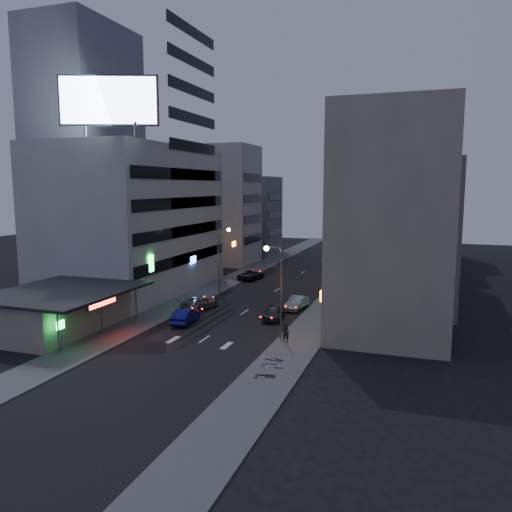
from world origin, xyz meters
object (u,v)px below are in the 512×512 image
at_px(road_car_blue, 186,316).
at_px(scooter_blue, 277,357).
at_px(person, 286,332).
at_px(parked_car_right_near, 274,313).
at_px(scooter_black_b, 284,354).
at_px(parked_car_right_mid, 297,303).
at_px(parked_car_left, 251,275).
at_px(scooter_silver_b, 276,352).
at_px(road_car_silver, 199,303).
at_px(parked_car_right_far, 338,270).
at_px(scooter_silver_a, 283,359).
at_px(scooter_black_a, 276,366).

xyz_separation_m(road_car_blue, scooter_blue, (11.63, -8.12, -0.07)).
bearing_deg(road_car_blue, person, 159.17).
relative_size(parked_car_right_near, scooter_black_b, 2.33).
relative_size(parked_car_right_mid, person, 2.54).
xyz_separation_m(parked_car_left, person, (12.57, -26.59, 0.27)).
xyz_separation_m(road_car_blue, scooter_silver_b, (11.34, -7.26, -0.05)).
bearing_deg(scooter_blue, parked_car_right_mid, -13.99).
height_order(parked_car_left, road_car_silver, road_car_silver).
bearing_deg(person, scooter_black_b, 94.42).
bearing_deg(road_car_blue, parked_car_right_mid, -140.69).
bearing_deg(parked_car_right_far, road_car_silver, -109.35).
bearing_deg(scooter_blue, scooter_black_b, -48.49).
height_order(parked_car_left, scooter_silver_a, parked_car_left).
bearing_deg(scooter_blue, person, -14.95).
height_order(parked_car_right_mid, road_car_blue, road_car_blue).
xyz_separation_m(parked_car_right_mid, parked_car_left, (-10.51, 14.84, -0.02)).
height_order(parked_car_right_far, scooter_black_a, parked_car_right_far).
relative_size(parked_car_left, person, 2.94).
bearing_deg(scooter_silver_b, parked_car_left, 39.39).
height_order(parked_car_right_near, road_car_blue, road_car_blue).
bearing_deg(parked_car_right_mid, scooter_black_a, -73.32).
xyz_separation_m(scooter_silver_a, scooter_blue, (-0.62, 0.41, -0.02)).
xyz_separation_m(parked_car_right_far, scooter_blue, (2.16, -39.21, -0.16)).
distance_m(parked_car_right_far, scooter_black_b, 38.51).
distance_m(scooter_black_a, scooter_silver_b, 3.19).
xyz_separation_m(parked_car_left, scooter_blue, (13.36, -31.81, -0.01)).
distance_m(parked_car_right_mid, parked_car_left, 18.18).
bearing_deg(person, parked_car_right_far, -97.79).
bearing_deg(scooter_silver_a, parked_car_right_far, -5.72).
xyz_separation_m(parked_car_left, road_car_silver, (0.60, -18.37, 0.05)).
bearing_deg(scooter_black_a, scooter_blue, 1.09).
distance_m(road_car_blue, scooter_silver_a, 14.93).
height_order(parked_car_left, person, person).
relative_size(parked_car_right_near, parked_car_right_mid, 1.00).
distance_m(parked_car_right_mid, scooter_silver_a, 17.73).
bearing_deg(scooter_black_b, road_car_silver, 65.86).
bearing_deg(scooter_black_a, parked_car_right_mid, -3.38).
bearing_deg(scooter_silver_b, scooter_black_b, -79.97).
bearing_deg(parked_car_right_near, scooter_black_b, -75.22).
distance_m(person, scooter_black_b, 4.60).
bearing_deg(parked_car_right_mid, parked_car_right_far, 94.79).
bearing_deg(person, parked_car_left, -74.79).
xyz_separation_m(parked_car_right_far, scooter_silver_b, (1.86, -38.35, -0.14)).
relative_size(parked_car_right_mid, scooter_black_b, 2.32).
distance_m(parked_car_left, scooter_black_b, 33.93).
relative_size(parked_car_left, scooter_black_b, 2.68).
height_order(parked_car_right_far, scooter_silver_a, parked_car_right_far).
distance_m(parked_car_right_mid, person, 11.93).
xyz_separation_m(parked_car_right_mid, road_car_blue, (-8.79, -8.85, 0.04)).
bearing_deg(scooter_black_a, parked_car_left, 8.78).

